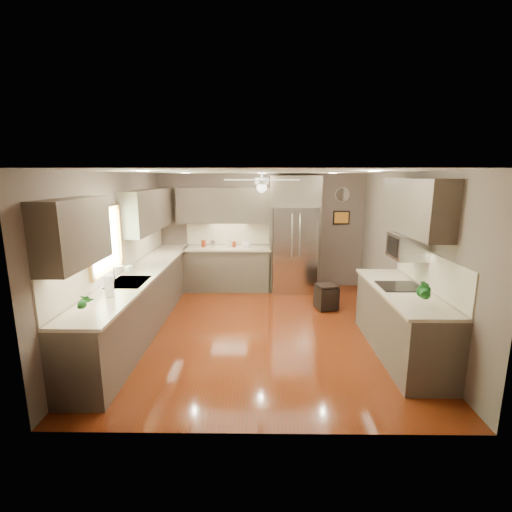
{
  "coord_description": "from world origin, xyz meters",
  "views": [
    {
      "loc": [
        -0.02,
        -5.64,
        2.43
      ],
      "look_at": [
        -0.1,
        0.6,
        1.09
      ],
      "focal_mm": 26.0,
      "sensor_mm": 36.0,
      "label": 1
    }
  ],
  "objects_px": {
    "canister_c": "(228,243)",
    "stool": "(326,297)",
    "potted_plant_right": "(425,291)",
    "canister_d": "(234,244)",
    "canister_b": "(213,244)",
    "potted_plant_left": "(83,302)",
    "bowl": "(246,246)",
    "microwave": "(407,246)",
    "soap_bottle": "(129,268)",
    "refrigerator": "(294,236)",
    "canister_a": "(204,243)",
    "paper_towel": "(109,286)"
  },
  "relations": [
    {
      "from": "canister_b",
      "to": "potted_plant_left",
      "type": "xyz_separation_m",
      "value": [
        -0.91,
        -4.06,
        0.08
      ]
    },
    {
      "from": "potted_plant_right",
      "to": "microwave",
      "type": "height_order",
      "value": "microwave"
    },
    {
      "from": "stool",
      "to": "paper_towel",
      "type": "bearing_deg",
      "value": -145.75
    },
    {
      "from": "refrigerator",
      "to": "canister_d",
      "type": "bearing_deg",
      "value": 176.68
    },
    {
      "from": "potted_plant_right",
      "to": "stool",
      "type": "bearing_deg",
      "value": 106.36
    },
    {
      "from": "potted_plant_right",
      "to": "canister_c",
      "type": "bearing_deg",
      "value": 125.43
    },
    {
      "from": "bowl",
      "to": "refrigerator",
      "type": "relative_size",
      "value": 0.08
    },
    {
      "from": "canister_d",
      "to": "bowl",
      "type": "bearing_deg",
      "value": -14.11
    },
    {
      "from": "canister_b",
      "to": "canister_c",
      "type": "xyz_separation_m",
      "value": [
        0.34,
        -0.0,
        0.02
      ]
    },
    {
      "from": "soap_bottle",
      "to": "canister_b",
      "type": "bearing_deg",
      "value": 66.0
    },
    {
      "from": "potted_plant_left",
      "to": "canister_d",
      "type": "bearing_deg",
      "value": 71.33
    },
    {
      "from": "canister_c",
      "to": "paper_towel",
      "type": "xyz_separation_m",
      "value": [
        -1.22,
        -3.42,
        0.05
      ]
    },
    {
      "from": "potted_plant_left",
      "to": "refrigerator",
      "type": "xyz_separation_m",
      "value": [
        2.66,
        3.97,
        0.1
      ]
    },
    {
      "from": "canister_d",
      "to": "bowl",
      "type": "relative_size",
      "value": 0.58
    },
    {
      "from": "canister_c",
      "to": "canister_b",
      "type": "bearing_deg",
      "value": 179.22
    },
    {
      "from": "stool",
      "to": "bowl",
      "type": "bearing_deg",
      "value": 141.76
    },
    {
      "from": "canister_a",
      "to": "stool",
      "type": "relative_size",
      "value": 0.33
    },
    {
      "from": "potted_plant_right",
      "to": "refrigerator",
      "type": "bearing_deg",
      "value": 108.62
    },
    {
      "from": "potted_plant_left",
      "to": "canister_a",
      "type": "bearing_deg",
      "value": 79.96
    },
    {
      "from": "potted_plant_right",
      "to": "bowl",
      "type": "xyz_separation_m",
      "value": [
        -2.24,
        3.62,
        -0.15
      ]
    },
    {
      "from": "refrigerator",
      "to": "soap_bottle",
      "type": "bearing_deg",
      "value": -141.45
    },
    {
      "from": "canister_a",
      "to": "canister_b",
      "type": "relative_size",
      "value": 0.97
    },
    {
      "from": "canister_d",
      "to": "canister_b",
      "type": "bearing_deg",
      "value": 178.54
    },
    {
      "from": "stool",
      "to": "microwave",
      "type": "bearing_deg",
      "value": -61.57
    },
    {
      "from": "bowl",
      "to": "microwave",
      "type": "relative_size",
      "value": 0.38
    },
    {
      "from": "microwave",
      "to": "canister_b",
      "type": "bearing_deg",
      "value": 137.74
    },
    {
      "from": "microwave",
      "to": "paper_towel",
      "type": "distance_m",
      "value": 4.02
    },
    {
      "from": "canister_c",
      "to": "bowl",
      "type": "xyz_separation_m",
      "value": [
        0.39,
        -0.07,
        -0.06
      ]
    },
    {
      "from": "potted_plant_right",
      "to": "refrigerator",
      "type": "xyz_separation_m",
      "value": [
        -1.22,
        3.61,
        0.07
      ]
    },
    {
      "from": "canister_b",
      "to": "refrigerator",
      "type": "xyz_separation_m",
      "value": [
        1.75,
        -0.09,
        0.18
      ]
    },
    {
      "from": "canister_b",
      "to": "soap_bottle",
      "type": "bearing_deg",
      "value": -114.0
    },
    {
      "from": "refrigerator",
      "to": "potted_plant_left",
      "type": "bearing_deg",
      "value": -123.76
    },
    {
      "from": "soap_bottle",
      "to": "bowl",
      "type": "distance_m",
      "value": 2.82
    },
    {
      "from": "bowl",
      "to": "paper_towel",
      "type": "distance_m",
      "value": 3.71
    },
    {
      "from": "canister_c",
      "to": "refrigerator",
      "type": "xyz_separation_m",
      "value": [
        1.41,
        -0.08,
        0.16
      ]
    },
    {
      "from": "canister_c",
      "to": "stool",
      "type": "distance_m",
      "value": 2.44
    },
    {
      "from": "stool",
      "to": "soap_bottle",
      "type": "bearing_deg",
      "value": -162.9
    },
    {
      "from": "canister_c",
      "to": "canister_d",
      "type": "relative_size",
      "value": 1.31
    },
    {
      "from": "potted_plant_left",
      "to": "microwave",
      "type": "relative_size",
      "value": 0.55
    },
    {
      "from": "canister_d",
      "to": "potted_plant_right",
      "type": "distance_m",
      "value": 4.46
    },
    {
      "from": "stool",
      "to": "canister_b",
      "type": "bearing_deg",
      "value": 150.36
    },
    {
      "from": "canister_a",
      "to": "paper_towel",
      "type": "bearing_deg",
      "value": -101.43
    },
    {
      "from": "canister_c",
      "to": "potted_plant_right",
      "type": "distance_m",
      "value": 4.53
    },
    {
      "from": "canister_b",
      "to": "microwave",
      "type": "xyz_separation_m",
      "value": [
        3.08,
        -2.79,
        0.47
      ]
    },
    {
      "from": "bowl",
      "to": "canister_d",
      "type": "bearing_deg",
      "value": 165.89
    },
    {
      "from": "canister_a",
      "to": "potted_plant_right",
      "type": "bearing_deg",
      "value": -49.13
    },
    {
      "from": "canister_c",
      "to": "stool",
      "type": "xyz_separation_m",
      "value": [
        1.92,
        -1.28,
        -0.79
      ]
    },
    {
      "from": "canister_a",
      "to": "stool",
      "type": "bearing_deg",
      "value": -26.82
    },
    {
      "from": "potted_plant_left",
      "to": "microwave",
      "type": "distance_m",
      "value": 4.2
    },
    {
      "from": "canister_d",
      "to": "potted_plant_left",
      "type": "relative_size",
      "value": 0.4
    }
  ]
}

